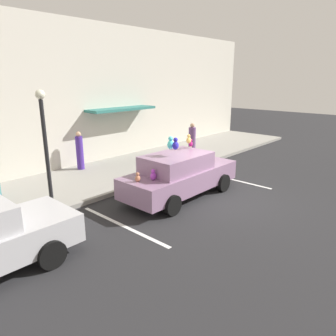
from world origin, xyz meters
name	(u,v)px	position (x,y,z in m)	size (l,w,h in m)	color
ground_plane	(221,200)	(0.00, 0.00, 0.00)	(60.00, 60.00, 0.00)	#262628
sidewalk	(125,170)	(0.00, 5.00, 0.07)	(24.00, 4.00, 0.15)	gray
storefront_building	(92,96)	(0.01, 7.14, 3.19)	(24.00, 1.25, 6.40)	beige
parking_stripe_front	(230,179)	(2.19, 1.00, 0.00)	(0.12, 3.60, 0.01)	silver
parking_stripe_rear	(123,225)	(-3.49, 1.00, 0.00)	(0.12, 3.60, 0.01)	silver
plush_covered_car	(180,174)	(-0.69, 1.27, 0.80)	(4.50, 1.89, 2.17)	gray
teddy_bear_on_sidewalk	(189,154)	(2.83, 3.64, 0.49)	(0.38, 0.32, 0.73)	beige
street_lamp_post	(45,136)	(-4.25, 3.50, 2.34)	(0.28, 0.28, 3.53)	black
pedestrian_near_shopfront	(80,152)	(-1.37, 6.34, 0.92)	(0.31, 0.31, 1.65)	#45298F
pedestrian_by_lamp	(192,141)	(3.64, 4.12, 0.93)	(0.36, 0.36, 1.69)	#6D487C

